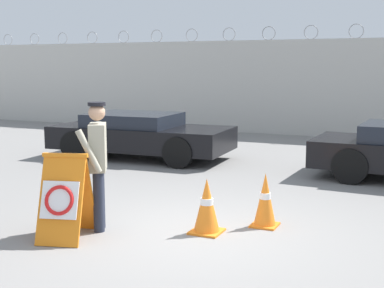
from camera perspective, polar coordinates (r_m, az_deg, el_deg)
ground_plane at (r=7.49m, az=-0.59°, el=-9.63°), size 90.00×90.00×0.00m
perimeter_wall at (r=17.88m, az=14.62°, el=5.79°), size 36.00×0.30×3.60m
barricade_sign at (r=7.38m, az=-13.37°, el=-5.47°), size 0.80×0.98×1.16m
security_guard at (r=7.57m, az=-10.02°, el=-1.58°), size 0.43×0.69×1.81m
traffic_cone_near at (r=7.83m, az=7.81°, el=-5.95°), size 0.37×0.37×0.78m
traffic_cone_mid at (r=7.47m, az=1.58°, el=-6.61°), size 0.43×0.43×0.77m
parked_car_front_coupe at (r=13.43m, az=-5.57°, el=1.03°), size 4.52×2.16×1.12m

